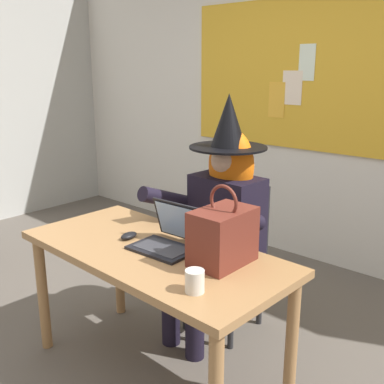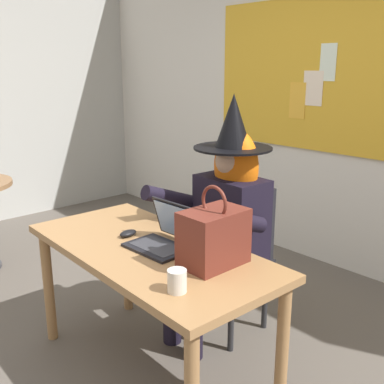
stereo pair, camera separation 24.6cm
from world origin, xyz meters
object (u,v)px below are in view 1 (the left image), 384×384
at_px(person_costumed, 220,207).
at_px(coffee_mug, 195,281).
at_px(chair_at_desk, 231,247).
at_px(computer_mouse, 129,236).
at_px(handbag, 223,236).
at_px(desk_main, 153,266).
at_px(laptop, 169,238).

height_order(person_costumed, coffee_mug, person_costumed).
distance_m(chair_at_desk, coffee_mug, 1.05).
distance_m(person_costumed, computer_mouse, 0.59).
height_order(computer_mouse, handbag, handbag).
bearing_deg(desk_main, person_costumed, 92.42).
bearing_deg(person_costumed, desk_main, 5.35).
relative_size(desk_main, coffee_mug, 15.31).
bearing_deg(handbag, person_costumed, 129.38).
height_order(desk_main, person_costumed, person_costumed).
bearing_deg(person_costumed, laptop, 11.05).
bearing_deg(coffee_mug, desk_main, 156.28).
height_order(desk_main, laptop, laptop).
distance_m(chair_at_desk, person_costumed, 0.32).
height_order(desk_main, computer_mouse, computer_mouse).
distance_m(chair_at_desk, handbag, 0.80).
xyz_separation_m(desk_main, computer_mouse, (-0.19, 0.01, 0.11)).
xyz_separation_m(person_costumed, handbag, (0.39, -0.48, 0.06)).
height_order(chair_at_desk, laptop, laptop).
relative_size(handbag, coffee_mug, 3.98).
bearing_deg(desk_main, chair_at_desk, 92.20).
bearing_deg(computer_mouse, laptop, 9.40).
height_order(computer_mouse, coffee_mug, coffee_mug).
xyz_separation_m(person_costumed, coffee_mug, (0.48, -0.78, -0.03)).
bearing_deg(computer_mouse, person_costumed, 68.81).
height_order(laptop, handbag, handbag).
relative_size(desk_main, laptop, 4.38).
relative_size(chair_at_desk, person_costumed, 0.62).
bearing_deg(chair_at_desk, desk_main, -1.84).
xyz_separation_m(chair_at_desk, person_costumed, (0.00, -0.12, 0.29)).
bearing_deg(chair_at_desk, coffee_mug, 24.38).
height_order(desk_main, handbag, handbag).
distance_m(person_costumed, laptop, 0.51).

